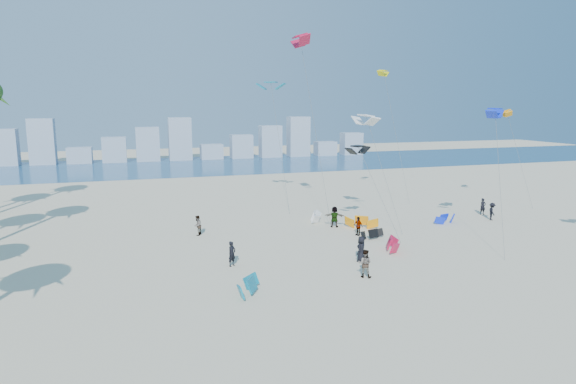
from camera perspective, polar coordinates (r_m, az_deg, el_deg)
name	(u,v)px	position (r m, az deg, el deg)	size (l,w,h in m)	color
ground	(334,361)	(22.33, 5.34, -18.91)	(220.00, 220.00, 0.00)	beige
ocean	(178,166)	(90.93, -12.56, 2.95)	(220.00, 220.00, 0.00)	navy
kitesurfer_near	(232,254)	(33.87, -6.49, -7.10)	(0.63, 0.41, 1.72)	black
kitesurfer_mid	(365,263)	(31.90, 8.87, -8.16)	(0.88, 0.68, 1.81)	gray
kitesurfers_far	(365,221)	(43.26, 8.84, -3.35)	(28.95, 11.57, 1.90)	black
grounded_kites	(356,234)	(40.76, 7.91, -4.81)	(23.57, 19.00, 0.96)	#0C7592
flying_kites	(388,95)	(46.33, 11.42, 10.87)	(27.30, 27.18, 17.50)	black
distant_skyline	(167,145)	(100.47, -13.83, 5.32)	(85.00, 3.00, 8.40)	#9EADBF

